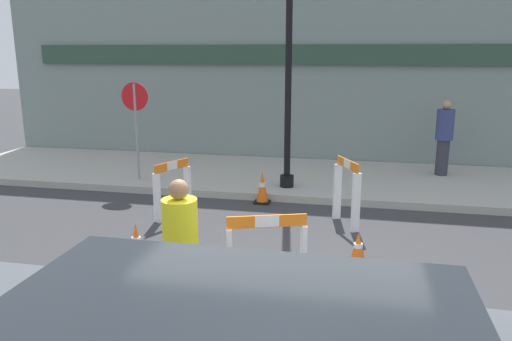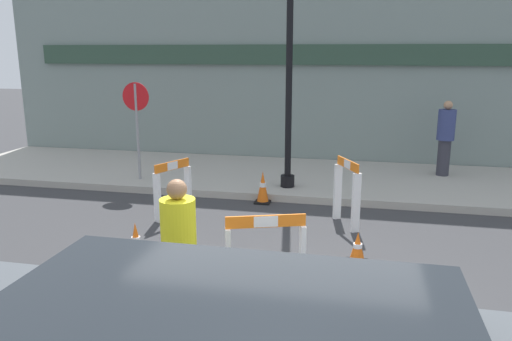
% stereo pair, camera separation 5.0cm
% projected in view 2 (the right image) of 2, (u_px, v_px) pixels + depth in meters
% --- Properties ---
extents(ground_plane, '(60.00, 60.00, 0.00)m').
position_uv_depth(ground_plane, '(287.00, 329.00, 5.32)').
color(ground_plane, '#38383A').
extents(sidewalk_slab, '(18.00, 3.52, 0.15)m').
position_uv_depth(sidewalk_slab, '(329.00, 179.00, 11.25)').
color(sidewalk_slab, '#ADA89E').
rests_on(sidewalk_slab, ground_plane).
extents(storefront_facade, '(18.00, 0.22, 5.50)m').
position_uv_depth(storefront_facade, '(338.00, 57.00, 12.37)').
color(storefront_facade, gray).
rests_on(storefront_facade, ground_plane).
extents(streetlamp_post, '(0.44, 0.44, 4.67)m').
position_uv_depth(streetlamp_post, '(290.00, 36.00, 9.64)').
color(streetlamp_post, black).
rests_on(streetlamp_post, sidewalk_slab).
extents(stop_sign, '(0.60, 0.06, 2.10)m').
position_uv_depth(stop_sign, '(137.00, 115.00, 10.64)').
color(stop_sign, gray).
rests_on(stop_sign, sidewalk_slab).
extents(barricade_0, '(0.96, 0.45, 0.99)m').
position_uv_depth(barricade_0, '(266.00, 250.00, 6.02)').
color(barricade_0, white).
rests_on(barricade_0, ground_plane).
extents(barricade_1, '(0.47, 0.73, 1.14)m').
position_uv_depth(barricade_1, '(347.00, 191.00, 8.36)').
color(barricade_1, white).
rests_on(barricade_1, ground_plane).
extents(barricade_2, '(0.46, 0.77, 1.01)m').
position_uv_depth(barricade_2, '(173.00, 187.00, 8.80)').
color(barricade_2, white).
rests_on(barricade_2, ground_plane).
extents(traffic_cone_0, '(0.30, 0.30, 0.58)m').
position_uv_depth(traffic_cone_0, '(136.00, 243.00, 6.94)').
color(traffic_cone_0, black).
rests_on(traffic_cone_0, ground_plane).
extents(traffic_cone_1, '(0.30, 0.30, 0.63)m').
position_uv_depth(traffic_cone_1, '(263.00, 188.00, 9.67)').
color(traffic_cone_1, black).
rests_on(traffic_cone_1, ground_plane).
extents(traffic_cone_2, '(0.30, 0.30, 0.48)m').
position_uv_depth(traffic_cone_2, '(357.00, 249.00, 6.87)').
color(traffic_cone_2, black).
rests_on(traffic_cone_2, ground_plane).
extents(person_worker, '(0.39, 0.39, 1.63)m').
position_uv_depth(person_worker, '(179.00, 250.00, 5.20)').
color(person_worker, '#33333D').
rests_on(person_worker, ground_plane).
extents(person_pedestrian, '(0.48, 0.48, 1.68)m').
position_uv_depth(person_pedestrian, '(445.00, 136.00, 11.10)').
color(person_pedestrian, '#33333D').
rests_on(person_pedestrian, sidewalk_slab).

